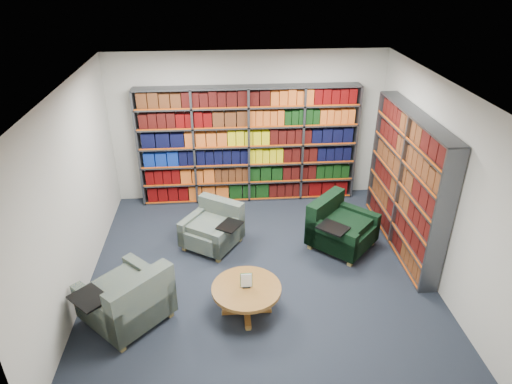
{
  "coord_description": "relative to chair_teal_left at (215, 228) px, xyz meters",
  "views": [
    {
      "loc": [
        -0.49,
        -5.51,
        4.29
      ],
      "look_at": [
        0.0,
        0.6,
        1.05
      ],
      "focal_mm": 32.0,
      "sensor_mm": 36.0,
      "label": 1
    }
  ],
  "objects": [
    {
      "name": "chair_green_right",
      "position": [
        1.99,
        -0.2,
        0.03
      ],
      "size": [
        1.25,
        1.25,
        0.8
      ],
      "color": "black",
      "rests_on": "ground"
    },
    {
      "name": "chair_teal_front",
      "position": [
        -1.08,
        -1.74,
        0.05
      ],
      "size": [
        1.31,
        1.31,
        0.84
      ],
      "color": "#0D203C",
      "rests_on": "ground"
    },
    {
      "name": "room_shell",
      "position": [
        0.66,
        -0.82,
        1.11
      ],
      "size": [
        5.02,
        5.02,
        2.82
      ],
      "color": "black",
      "rests_on": "ground"
    },
    {
      "name": "chair_teal_left",
      "position": [
        0.0,
        0.0,
        0.0
      ],
      "size": [
        1.09,
        1.09,
        0.72
      ],
      "color": "#0D203C",
      "rests_on": "ground"
    },
    {
      "name": "coffee_table",
      "position": [
        0.42,
        -1.68,
        0.05
      ],
      "size": [
        0.91,
        0.91,
        0.64
      ],
      "color": "olive",
      "rests_on": "ground"
    },
    {
      "name": "bookshelf_right",
      "position": [
        3.0,
        -0.22,
        0.81
      ],
      "size": [
        0.28,
        2.5,
        2.2
      ],
      "color": "#47494F",
      "rests_on": "ground"
    },
    {
      "name": "bookshelf_back",
      "position": [
        0.66,
        1.52,
        0.81
      ],
      "size": [
        4.0,
        0.28,
        2.2
      ],
      "color": "#47494F",
      "rests_on": "ground"
    }
  ]
}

